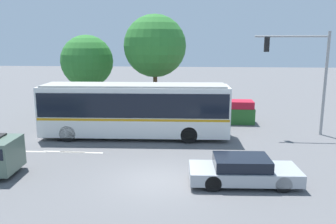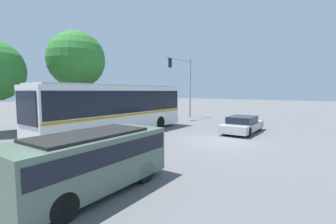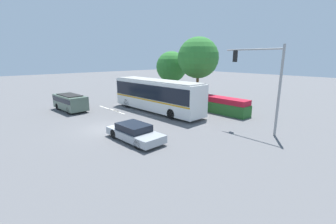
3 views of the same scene
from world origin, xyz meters
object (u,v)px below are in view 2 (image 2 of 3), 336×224
at_px(city_bus, 117,106).
at_px(traffic_light_pole, 185,79).
at_px(street_tree_centre, 76,60).
at_px(suv_left_lane, 91,158).
at_px(sedan_foreground, 242,125).

xyz_separation_m(city_bus, traffic_light_pole, (10.82, 1.62, 2.38)).
height_order(city_bus, street_tree_centre, street_tree_centre).
height_order(city_bus, traffic_light_pole, traffic_light_pole).
relative_size(traffic_light_pole, street_tree_centre, 0.82).
xyz_separation_m(suv_left_lane, traffic_light_pole, (17.41, 8.33, 3.28)).
bearing_deg(sedan_foreground, street_tree_centre, 109.70).
relative_size(city_bus, traffic_light_pole, 1.78).
bearing_deg(city_bus, street_tree_centre, -98.12).
height_order(suv_left_lane, traffic_light_pole, traffic_light_pole).
relative_size(sedan_foreground, street_tree_centre, 0.58).
xyz_separation_m(city_bus, suv_left_lane, (-6.59, -6.71, -0.90)).
bearing_deg(suv_left_lane, street_tree_centre, 56.44).
distance_m(city_bus, traffic_light_pole, 11.20).
relative_size(city_bus, suv_left_lane, 2.40).
bearing_deg(traffic_light_pole, suv_left_lane, 25.58).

